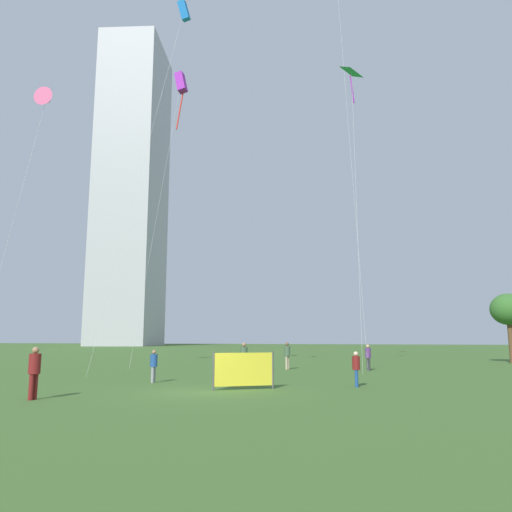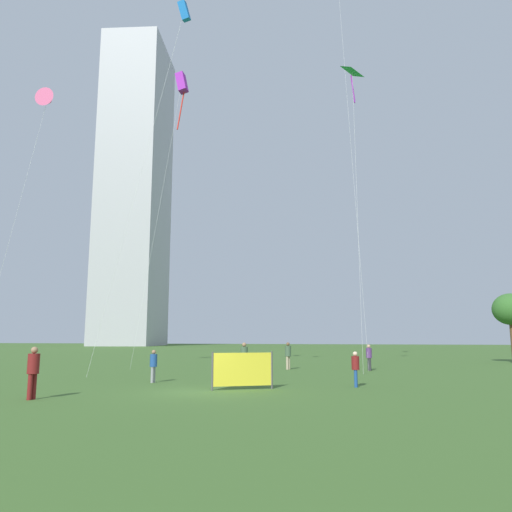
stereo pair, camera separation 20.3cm
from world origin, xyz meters
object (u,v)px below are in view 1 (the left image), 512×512
person_standing_2 (287,354)px  distant_highrise_0 (132,191)px  kite_flying_0 (352,77)px  person_standing_0 (356,366)px  kite_flying_3 (181,85)px  person_standing_4 (154,364)px  kite_flying_5 (46,99)px  park_tree_0 (508,310)px  kite_flying_1 (183,13)px  person_standing_5 (34,369)px  person_standing_1 (368,355)px  person_standing_3 (244,356)px  event_banner (244,369)px

person_standing_2 → distant_highrise_0: size_ratio=0.02×
person_standing_2 → kite_flying_0: bearing=-59.4°
person_standing_0 → kite_flying_3: size_ratio=0.07×
person_standing_2 → kite_flying_0: 20.70m
person_standing_4 → kite_flying_5: (-11.34, 5.34, 17.75)m
kite_flying_0 → park_tree_0: bearing=45.3°
kite_flying_5 → person_standing_0: bearing=-13.8°
kite_flying_1 → park_tree_0: 35.05m
person_standing_2 → person_standing_5: 19.46m
distant_highrise_0 → kite_flying_5: bearing=-76.2°
person_standing_1 → person_standing_2: 5.42m
person_standing_0 → kite_flying_5: kite_flying_5 is taller
kite_flying_1 → park_tree_0: bearing=41.9°
kite_flying_3 → person_standing_4: bearing=-72.3°
person_standing_3 → kite_flying_3: size_ratio=0.09×
person_standing_0 → person_standing_1: size_ratio=0.91×
person_standing_4 → person_standing_5: 7.26m
kite_flying_3 → person_standing_3: bearing=-33.5°
person_standing_2 → event_banner: 13.49m
person_standing_2 → kite_flying_3: kite_flying_3 is taller
distant_highrise_0 → kite_flying_3: bearing=-70.9°
kite_flying_3 → event_banner: bearing=-55.0°
person_standing_0 → kite_flying_1: (-10.39, 4.04, 21.86)m
person_standing_5 → distant_highrise_0: size_ratio=0.02×
event_banner → person_standing_1: bearing=70.5°
kite_flying_0 → kite_flying_1: (-10.18, -7.77, 1.60)m
person_standing_5 → park_tree_0: bearing=-29.6°
kite_flying_5 → kite_flying_3: bearing=27.5°
person_standing_0 → person_standing_4: bearing=90.9°
person_standing_4 → park_tree_0: size_ratio=0.26×
person_standing_4 → event_banner: bearing=72.9°
event_banner → kite_flying_5: bearing=155.8°
person_standing_1 → person_standing_4: (-9.92, -11.62, -0.08)m
distant_highrise_0 → person_standing_4: bearing=-72.1°
person_standing_5 → kite_flying_5: (-10.14, 12.50, 17.59)m
person_standing_3 → person_standing_5: bearing=-33.9°
person_standing_0 → park_tree_0: (11.88, 24.01, 3.60)m
person_standing_0 → kite_flying_0: kite_flying_0 is taller
person_standing_1 → kite_flying_1: (-10.64, -7.39, 21.77)m
person_standing_4 → event_banner: (5.09, -2.04, -0.07)m
person_standing_0 → person_standing_3: 8.57m
person_standing_2 → event_banner: person_standing_2 is taller
person_standing_4 → kite_flying_0: kite_flying_0 is taller
person_standing_1 → kite_flying_0: kite_flying_0 is taller
person_standing_3 → kite_flying_5: 22.69m
kite_flying_5 → park_tree_0: 40.47m
person_standing_3 → person_standing_4: (-3.02, -5.60, -0.18)m
park_tree_0 → distant_highrise_0: distant_highrise_0 is taller
person_standing_0 → person_standing_2: person_standing_2 is taller
distant_highrise_0 → event_banner: bearing=-70.3°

